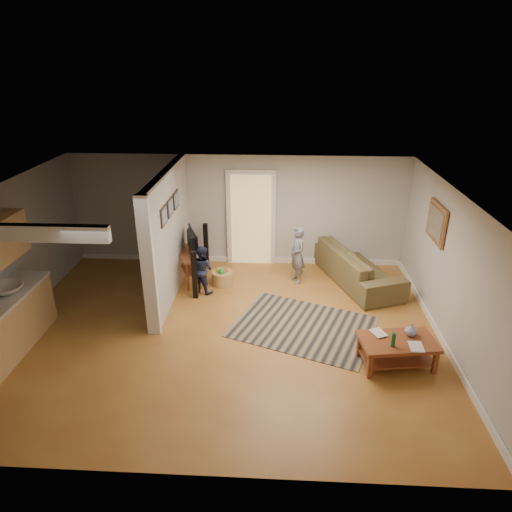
% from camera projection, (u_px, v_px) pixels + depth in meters
% --- Properties ---
extents(ground, '(7.50, 7.50, 0.00)m').
position_uv_depth(ground, '(224.00, 332.00, 8.02)').
color(ground, brown).
rests_on(ground, ground).
extents(room_shell, '(7.54, 6.02, 2.52)m').
position_uv_depth(room_shell, '(163.00, 245.00, 7.88)').
color(room_shell, '#B1ADA9').
rests_on(room_shell, ground).
extents(area_rug, '(2.85, 2.49, 0.01)m').
position_uv_depth(area_rug, '(303.00, 327.00, 8.16)').
color(area_rug, black).
rests_on(area_rug, ground).
extents(sofa, '(1.77, 2.67, 0.73)m').
position_uv_depth(sofa, '(355.00, 280.00, 9.84)').
color(sofa, '#413620').
rests_on(sofa, ground).
extents(coffee_table, '(1.24, 0.83, 0.68)m').
position_uv_depth(coffee_table, '(398.00, 345.00, 7.04)').
color(coffee_table, brown).
rests_on(coffee_table, ground).
extents(tv_console, '(0.75, 1.12, 0.90)m').
position_uv_depth(tv_console, '(190.00, 255.00, 9.60)').
color(tv_console, brown).
rests_on(tv_console, ground).
extents(speaker_left, '(0.10, 0.10, 1.00)m').
position_uv_depth(speaker_left, '(195.00, 275.00, 8.95)').
color(speaker_left, black).
rests_on(speaker_left, ground).
extents(speaker_right, '(0.10, 0.10, 1.03)m').
position_uv_depth(speaker_right, '(206.00, 245.00, 10.31)').
color(speaker_right, black).
rests_on(speaker_right, ground).
extents(toy_basket, '(0.44, 0.44, 0.40)m').
position_uv_depth(toy_basket, '(222.00, 277.00, 9.61)').
color(toy_basket, '#A57B47').
rests_on(toy_basket, ground).
extents(child, '(0.44, 0.53, 1.24)m').
position_uv_depth(child, '(296.00, 281.00, 9.81)').
color(child, slate).
rests_on(child, ground).
extents(toddler, '(0.61, 0.57, 1.00)m').
position_uv_depth(toddler, '(203.00, 291.00, 9.39)').
color(toddler, '#1D233D').
rests_on(toddler, ground).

